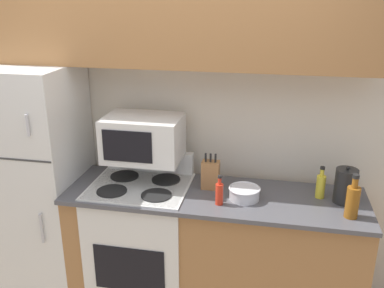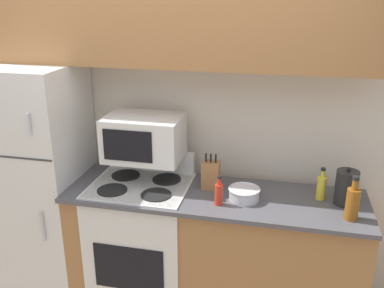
{
  "view_description": "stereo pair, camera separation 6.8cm",
  "coord_description": "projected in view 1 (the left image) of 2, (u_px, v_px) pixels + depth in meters",
  "views": [
    {
      "loc": [
        0.73,
        -2.3,
        2.23
      ],
      "look_at": [
        0.22,
        0.26,
        1.29
      ],
      "focal_mm": 40.0,
      "sensor_mm": 36.0,
      "label": 1
    },
    {
      "loc": [
        0.8,
        -2.29,
        2.23
      ],
      "look_at": [
        0.22,
        0.26,
        1.29
      ],
      "focal_mm": 40.0,
      "sensor_mm": 36.0,
      "label": 2
    }
  ],
  "objects": [
    {
      "name": "upper_cabinets",
      "position": [
        165.0,
        8.0,
        2.73
      ],
      "size": [
        2.75,
        0.34,
        0.74
      ],
      "color": "#9E6B3D",
      "rests_on": "refrigerator"
    },
    {
      "name": "knife_block",
      "position": [
        210.0,
        175.0,
        2.93
      ],
      "size": [
        0.12,
        0.09,
        0.26
      ],
      "color": "#9E6B3D",
      "rests_on": "lower_cabinets"
    },
    {
      "name": "lower_cabinets",
      "position": [
        213.0,
        251.0,
        3.05
      ],
      "size": [
        2.02,
        0.61,
        0.94
      ],
      "color": "#9E6B3D",
      "rests_on": "ground_plane"
    },
    {
      "name": "bowl",
      "position": [
        244.0,
        193.0,
        2.79
      ],
      "size": [
        0.21,
        0.21,
        0.08
      ],
      "color": "silver",
      "rests_on": "lower_cabinets"
    },
    {
      "name": "bottle_cooking_spray",
      "position": [
        321.0,
        185.0,
        2.8
      ],
      "size": [
        0.06,
        0.06,
        0.22
      ],
      "color": "gold",
      "rests_on": "lower_cabinets"
    },
    {
      "name": "refrigerator",
      "position": [
        33.0,
        182.0,
        3.2
      ],
      "size": [
        0.74,
        0.65,
        1.75
      ],
      "color": "silver",
      "rests_on": "ground_plane"
    },
    {
      "name": "bottle_hot_sauce",
      "position": [
        219.0,
        193.0,
        2.71
      ],
      "size": [
        0.05,
        0.05,
        0.2
      ],
      "color": "red",
      "rests_on": "lower_cabinets"
    },
    {
      "name": "kettle",
      "position": [
        346.0,
        186.0,
        2.73
      ],
      "size": [
        0.14,
        0.14,
        0.25
      ],
      "color": "black",
      "rests_on": "lower_cabinets"
    },
    {
      "name": "bottle_whiskey",
      "position": [
        353.0,
        201.0,
        2.55
      ],
      "size": [
        0.08,
        0.08,
        0.28
      ],
      "color": "brown",
      "rests_on": "lower_cabinets"
    },
    {
      "name": "wall_back",
      "position": [
        174.0,
        125.0,
        3.2
      ],
      "size": [
        8.0,
        0.05,
        2.55
      ],
      "color": "beige",
      "rests_on": "ground_plane"
    },
    {
      "name": "stove",
      "position": [
        142.0,
        242.0,
        3.13
      ],
      "size": [
        0.68,
        0.59,
        1.11
      ],
      "color": "silver",
      "rests_on": "ground_plane"
    },
    {
      "name": "microwave",
      "position": [
        143.0,
        138.0,
        2.95
      ],
      "size": [
        0.53,
        0.37,
        0.31
      ],
      "color": "silver",
      "rests_on": "stove"
    }
  ]
}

